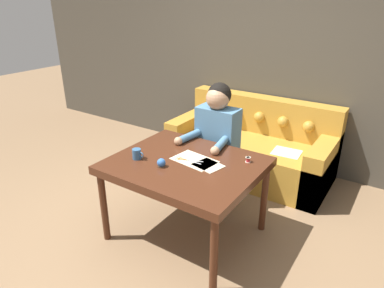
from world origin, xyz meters
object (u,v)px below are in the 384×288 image
(couch, at_px, (252,148))
(mug, at_px, (137,154))
(person, at_px, (217,142))
(pin_cushion, at_px, (161,163))
(dining_table, at_px, (185,169))
(thread_spool, at_px, (248,160))
(scissors, at_px, (184,160))

(couch, bearing_deg, mug, -102.02)
(person, bearing_deg, pin_cushion, -92.93)
(pin_cushion, bearing_deg, dining_table, 57.99)
(pin_cushion, bearing_deg, thread_spool, 40.31)
(scissors, distance_m, mug, 0.40)
(thread_spool, bearing_deg, mug, -150.24)
(thread_spool, xyz_separation_m, pin_cushion, (-0.55, -0.47, 0.01))
(dining_table, bearing_deg, scissors, 139.64)
(couch, relative_size, thread_spool, 41.92)
(scissors, xyz_separation_m, pin_cushion, (-0.08, -0.20, 0.03))
(pin_cushion, bearing_deg, person, 87.07)
(person, height_order, pin_cushion, person)
(person, bearing_deg, couch, 87.03)
(thread_spool, bearing_deg, person, 144.02)
(mug, bearing_deg, dining_table, 25.38)
(mug, distance_m, thread_spool, 0.94)
(mug, relative_size, thread_spool, 2.51)
(scissors, height_order, mug, mug)
(scissors, xyz_separation_m, mug, (-0.35, -0.20, 0.04))
(couch, xyz_separation_m, scissors, (0.00, -1.43, 0.43))
(dining_table, distance_m, pin_cushion, 0.24)
(dining_table, height_order, scissors, scissors)
(mug, height_order, thread_spool, mug)
(person, bearing_deg, thread_spool, -35.98)
(thread_spool, distance_m, pin_cushion, 0.72)
(dining_table, xyz_separation_m, pin_cushion, (-0.11, -0.18, 0.10))
(mug, bearing_deg, person, 69.82)
(person, xyz_separation_m, mug, (-0.31, -0.83, 0.12))
(scissors, distance_m, pin_cushion, 0.22)
(person, xyz_separation_m, pin_cushion, (-0.04, -0.83, 0.10))
(thread_spool, bearing_deg, dining_table, -146.76)
(dining_table, relative_size, couch, 0.65)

